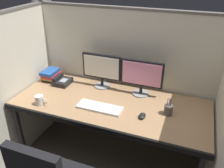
{
  "coord_description": "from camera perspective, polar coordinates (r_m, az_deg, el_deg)",
  "views": [
    {
      "loc": [
        0.69,
        -1.47,
        1.96
      ],
      "look_at": [
        0.0,
        0.35,
        0.92
      ],
      "focal_mm": 36.88,
      "sensor_mm": 36.0,
      "label": 1
    }
  ],
  "objects": [
    {
      "name": "keyboard_main",
      "position": [
        2.17,
        -3.08,
        -5.83
      ],
      "size": [
        0.43,
        0.15,
        0.02
      ],
      "primitive_type": "cube",
      "color": "silver",
      "rests_on": "desk"
    },
    {
      "name": "cubicle_partition_rear",
      "position": [
        2.6,
        3.09,
        1.3
      ],
      "size": [
        2.21,
        0.06,
        1.57
      ],
      "color": "beige",
      "rests_on": "ground"
    },
    {
      "name": "coffee_mug",
      "position": [
        2.31,
        -17.46,
        -3.86
      ],
      "size": [
        0.13,
        0.08,
        0.09
      ],
      "color": "silver",
      "rests_on": "desk"
    },
    {
      "name": "desk_phone",
      "position": [
        2.64,
        -12.28,
        0.66
      ],
      "size": [
        0.17,
        0.19,
        0.09
      ],
      "color": "black",
      "rests_on": "desk"
    },
    {
      "name": "cubicle_partition_left",
      "position": [
        2.65,
        -21.77,
        -0.31
      ],
      "size": [
        0.06,
        1.41,
        1.57
      ],
      "color": "beige",
      "rests_on": "ground"
    },
    {
      "name": "monitor_right",
      "position": [
        2.32,
        7.39,
        2.09
      ],
      "size": [
        0.43,
        0.17,
        0.37
      ],
      "color": "gray",
      "rests_on": "desk"
    },
    {
      "name": "pen_cup",
      "position": [
        2.14,
        13.79,
        -6.16
      ],
      "size": [
        0.08,
        0.08,
        0.17
      ],
      "color": "#4C4742",
      "rests_on": "desk"
    },
    {
      "name": "computer_mouse",
      "position": [
        2.07,
        7.5,
        -7.82
      ],
      "size": [
        0.06,
        0.1,
        0.04
      ],
      "color": "black",
      "rests_on": "desk"
    },
    {
      "name": "cubicle_partition_right",
      "position": [
        2.07,
        25.48,
        -9.69
      ],
      "size": [
        0.06,
        1.41,
        1.57
      ],
      "color": "beige",
      "rests_on": "ground"
    },
    {
      "name": "book_stack",
      "position": [
        2.76,
        -14.85,
        2.22
      ],
      "size": [
        0.16,
        0.22,
        0.12
      ],
      "color": "black",
      "rests_on": "desk"
    },
    {
      "name": "desk",
      "position": [
        2.28,
        -0.56,
        -5.78
      ],
      "size": [
        1.9,
        0.8,
        0.74
      ],
      "color": "#997551",
      "rests_on": "ground"
    },
    {
      "name": "monitor_left",
      "position": [
        2.45,
        -2.56,
        3.83
      ],
      "size": [
        0.43,
        0.17,
        0.37
      ],
      "color": "gray",
      "rests_on": "desk"
    }
  ]
}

